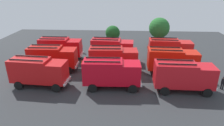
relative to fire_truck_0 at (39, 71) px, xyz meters
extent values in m
plane|color=#2D3033|center=(9.00, 4.97, -2.15)|extent=(55.20, 55.20, 0.00)
cube|color=red|center=(2.44, -0.18, -0.05)|extent=(2.37, 2.65, 2.60)
cube|color=#8C9EAD|center=(3.49, -0.25, 0.26)|extent=(0.23, 2.13, 1.46)
cube|color=red|center=(-1.05, 0.08, 0.10)|extent=(4.97, 2.84, 2.90)
cube|color=black|center=(-1.00, 0.76, 1.67)|extent=(4.32, 0.43, 0.12)
cube|color=black|center=(-1.10, -0.61, 1.67)|extent=(4.32, 0.43, 0.12)
cube|color=silver|center=(3.64, -0.26, -1.20)|extent=(0.37, 2.38, 0.28)
cylinder|color=black|center=(2.73, 1.01, -1.60)|extent=(1.12, 0.43, 1.10)
cylinder|color=black|center=(2.56, -1.39, -1.60)|extent=(1.12, 0.43, 1.10)
cylinder|color=black|center=(-2.16, 1.36, -1.60)|extent=(1.12, 0.43, 1.10)
cylinder|color=black|center=(-2.33, -1.03, -1.60)|extent=(1.12, 0.43, 1.10)
cube|color=red|center=(11.65, 0.16, -0.05)|extent=(2.26, 2.55, 2.60)
cube|color=#8C9EAD|center=(12.70, 0.19, 0.26)|extent=(0.13, 2.13, 1.46)
cube|color=red|center=(8.15, 0.07, 0.10)|extent=(4.86, 2.62, 2.90)
cube|color=black|center=(8.13, 0.76, 1.67)|extent=(4.32, 0.23, 0.12)
cube|color=black|center=(8.16, -0.61, 1.67)|extent=(4.32, 0.23, 0.12)
cube|color=silver|center=(12.85, 0.19, -1.20)|extent=(0.26, 2.38, 0.28)
cylinder|color=black|center=(11.82, 1.36, -1.60)|extent=(1.11, 0.38, 1.10)
cylinder|color=black|center=(11.88, -1.04, -1.60)|extent=(1.11, 0.38, 1.10)
cylinder|color=black|center=(6.92, 1.24, -1.60)|extent=(1.11, 0.38, 1.10)
cylinder|color=black|center=(6.98, -1.15, -1.60)|extent=(1.11, 0.38, 1.10)
cube|color=red|center=(20.35, -0.25, -0.05)|extent=(2.25, 2.55, 2.60)
cube|color=#8C9EAD|center=(21.40, -0.27, 0.26)|extent=(0.13, 2.13, 1.46)
cube|color=red|center=(16.86, -0.17, 0.10)|extent=(4.85, 2.61, 2.90)
cube|color=black|center=(16.87, 0.52, 1.67)|extent=(4.32, 0.22, 0.12)
cube|color=black|center=(16.84, -0.86, 1.67)|extent=(4.32, 0.22, 0.12)
cube|color=silver|center=(21.55, -0.28, -1.20)|extent=(0.25, 2.38, 0.28)
cylinder|color=black|center=(20.58, 0.95, -1.60)|extent=(1.11, 0.37, 1.10)
cylinder|color=black|center=(20.53, -1.45, -1.60)|extent=(1.11, 0.37, 1.10)
cylinder|color=black|center=(15.68, 1.05, -1.60)|extent=(1.11, 0.37, 1.10)
cylinder|color=black|center=(15.63, -1.34, -1.60)|extent=(1.11, 0.37, 1.10)
cube|color=red|center=(2.53, 5.04, -0.05)|extent=(2.24, 2.54, 2.60)
cube|color=#8C9EAD|center=(3.58, 5.05, 0.26)|extent=(0.12, 2.13, 1.46)
cube|color=red|center=(-0.97, 4.98, 0.10)|extent=(4.84, 2.58, 2.90)
cube|color=black|center=(-0.98, 5.66, 1.67)|extent=(4.32, 0.19, 0.12)
cube|color=black|center=(-0.96, 4.29, 1.67)|extent=(4.32, 0.19, 0.12)
cube|color=silver|center=(3.73, 5.06, -1.20)|extent=(0.24, 2.38, 0.28)
cylinder|color=black|center=(2.71, 6.24, -1.60)|extent=(1.11, 0.37, 1.10)
cylinder|color=black|center=(2.75, 3.84, -1.60)|extent=(1.11, 0.37, 1.10)
cylinder|color=black|center=(-2.19, 6.16, -1.60)|extent=(1.11, 0.37, 1.10)
cylinder|color=black|center=(-2.15, 3.76, -1.60)|extent=(1.11, 0.37, 1.10)
cube|color=red|center=(11.60, 5.21, -0.05)|extent=(2.29, 2.58, 2.60)
cube|color=#8C9EAD|center=(12.65, 5.25, 0.26)|extent=(0.15, 2.13, 1.46)
cube|color=red|center=(8.10, 5.09, 0.10)|extent=(4.88, 2.67, 2.90)
cube|color=black|center=(8.08, 5.77, 1.67)|extent=(4.32, 0.27, 0.12)
cube|color=black|center=(8.13, 4.40, 1.67)|extent=(4.32, 0.27, 0.12)
cube|color=silver|center=(12.80, 5.25, -1.20)|extent=(0.28, 2.38, 0.28)
cylinder|color=black|center=(11.76, 6.42, -1.60)|extent=(1.11, 0.39, 1.10)
cylinder|color=black|center=(11.84, 4.02, -1.60)|extent=(1.11, 0.39, 1.10)
cylinder|color=black|center=(6.86, 6.24, -1.60)|extent=(1.11, 0.39, 1.10)
cylinder|color=black|center=(6.95, 3.85, -1.60)|extent=(1.11, 0.39, 1.10)
cube|color=red|center=(20.14, 4.79, -0.05)|extent=(2.27, 2.56, 2.60)
cube|color=#8C9EAD|center=(21.19, 4.76, 0.26)|extent=(0.14, 2.13, 1.46)
cube|color=red|center=(16.64, 4.89, 0.10)|extent=(4.87, 2.63, 2.90)
cube|color=black|center=(16.66, 5.57, 1.67)|extent=(4.32, 0.24, 0.12)
cube|color=black|center=(16.62, 4.20, 1.67)|extent=(4.32, 0.24, 0.12)
cube|color=silver|center=(21.34, 4.76, -1.20)|extent=(0.26, 2.38, 0.28)
cylinder|color=black|center=(20.37, 5.99, -1.60)|extent=(1.11, 0.38, 1.10)
cylinder|color=black|center=(20.31, 3.59, -1.60)|extent=(1.11, 0.38, 1.10)
cylinder|color=black|center=(15.47, 6.12, -1.60)|extent=(1.11, 0.38, 1.10)
cylinder|color=black|center=(15.41, 3.72, -1.60)|extent=(1.11, 0.38, 1.10)
cube|color=red|center=(2.25, 9.80, -0.05)|extent=(2.22, 2.52, 2.60)
cube|color=#8C9EAD|center=(3.30, 9.81, 0.26)|extent=(0.10, 2.13, 1.46)
cube|color=red|center=(-1.25, 9.77, 0.10)|extent=(4.82, 2.54, 2.90)
cube|color=black|center=(-1.25, 10.46, 1.67)|extent=(4.32, 0.16, 0.12)
cube|color=black|center=(-1.24, 9.08, 1.67)|extent=(4.32, 0.16, 0.12)
cube|color=silver|center=(3.45, 9.81, -1.20)|extent=(0.22, 2.38, 0.28)
cylinder|color=black|center=(2.44, 11.00, -1.60)|extent=(1.10, 0.36, 1.10)
cylinder|color=black|center=(2.46, 8.60, -1.60)|extent=(1.10, 0.36, 1.10)
cylinder|color=black|center=(-2.46, 10.96, -1.60)|extent=(1.10, 0.36, 1.10)
cylinder|color=black|center=(-2.44, 8.56, -1.60)|extent=(1.10, 0.36, 1.10)
cube|color=red|center=(11.17, 9.62, -0.05)|extent=(2.34, 2.62, 2.60)
cube|color=#8C9EAD|center=(12.22, 9.56, 0.26)|extent=(0.20, 2.13, 1.46)
cube|color=red|center=(7.68, 9.82, 0.10)|extent=(4.93, 2.77, 2.90)
cube|color=black|center=(7.72, 10.51, 1.67)|extent=(4.32, 0.37, 0.12)
cube|color=black|center=(7.64, 9.13, 1.67)|extent=(4.32, 0.37, 0.12)
cube|color=silver|center=(12.37, 9.55, -1.20)|extent=(0.34, 2.38, 0.28)
cylinder|color=black|center=(11.44, 10.81, -1.60)|extent=(1.12, 0.41, 1.10)
cylinder|color=black|center=(11.30, 8.41, -1.60)|extent=(1.12, 0.41, 1.10)
cylinder|color=black|center=(6.55, 11.09, -1.60)|extent=(1.12, 0.41, 1.10)
cylinder|color=black|center=(6.41, 8.69, -1.60)|extent=(1.12, 0.41, 1.10)
cube|color=red|center=(20.89, 10.05, -0.05)|extent=(2.29, 2.58, 2.60)
cube|color=#8C9EAD|center=(21.94, 10.01, 0.26)|extent=(0.16, 2.13, 1.46)
cube|color=red|center=(17.40, 10.19, 0.10)|extent=(4.89, 2.68, 2.90)
cube|color=black|center=(17.42, 10.88, 1.67)|extent=(4.32, 0.29, 0.12)
cube|color=black|center=(17.37, 9.50, 1.67)|extent=(4.32, 0.29, 0.12)
cube|color=silver|center=(22.09, 10.01, -1.20)|extent=(0.29, 2.38, 0.28)
cylinder|color=black|center=(21.14, 11.25, -1.60)|extent=(1.11, 0.39, 1.10)
cylinder|color=black|center=(21.05, 8.85, -1.60)|extent=(1.11, 0.39, 1.10)
cylinder|color=black|center=(16.24, 11.43, -1.60)|extent=(1.11, 0.39, 1.10)
cylinder|color=black|center=(16.15, 9.04, -1.60)|extent=(1.11, 0.39, 1.10)
cylinder|color=black|center=(15.38, 13.37, -1.74)|extent=(0.16, 0.16, 0.83)
cylinder|color=black|center=(15.31, 13.57, -1.74)|extent=(0.16, 0.16, 0.83)
cube|color=#B7140F|center=(15.35, 13.47, -0.96)|extent=(0.35, 0.47, 0.72)
sphere|color=tan|center=(15.35, 13.47, -0.48)|extent=(0.23, 0.23, 0.23)
cylinder|color=#B7140F|center=(15.35, 13.47, -0.39)|extent=(0.29, 0.29, 0.07)
cylinder|color=black|center=(-3.69, 7.20, -1.76)|extent=(0.16, 0.16, 0.79)
cylinder|color=black|center=(-3.86, 7.08, -1.76)|extent=(0.16, 0.16, 0.79)
cube|color=orange|center=(-3.77, 7.14, -1.02)|extent=(0.48, 0.43, 0.69)
sphere|color=#9E704C|center=(-3.77, 7.14, -0.56)|extent=(0.22, 0.22, 0.22)
cylinder|color=orange|center=(-3.77, 7.14, -0.47)|extent=(0.28, 0.28, 0.07)
cylinder|color=black|center=(2.54, 13.45, -1.77)|extent=(0.16, 0.16, 0.77)
cylinder|color=black|center=(2.75, 13.47, -1.77)|extent=(0.16, 0.16, 0.77)
cube|color=#B7140F|center=(2.64, 13.46, -1.05)|extent=(0.45, 0.29, 0.67)
sphere|color=brown|center=(2.64, 13.46, -0.61)|extent=(0.22, 0.22, 0.22)
cylinder|color=#B7140F|center=(2.64, 13.46, -0.52)|extent=(0.27, 0.27, 0.07)
cylinder|color=black|center=(23.01, 0.55, -1.76)|extent=(0.16, 0.16, 0.78)
cylinder|color=black|center=(23.20, 0.46, -1.76)|extent=(0.16, 0.16, 0.78)
cube|color=black|center=(23.11, 0.51, -1.03)|extent=(0.48, 0.40, 0.68)
sphere|color=#9E704C|center=(23.11, 0.51, -0.59)|extent=(0.22, 0.22, 0.22)
cylinder|color=black|center=(23.11, 0.51, -0.50)|extent=(0.28, 0.28, 0.07)
cylinder|color=brown|center=(8.42, 17.02, -1.24)|extent=(0.36, 0.36, 1.82)
sphere|color=#19511E|center=(8.42, 17.02, 0.91)|extent=(2.92, 2.92, 2.92)
cylinder|color=brown|center=(17.61, 16.85, -0.90)|extent=(0.50, 0.50, 2.51)
sphere|color=#236628|center=(17.61, 16.85, 2.06)|extent=(4.02, 4.02, 4.02)
cone|color=#F2600C|center=(3.80, 8.02, -1.84)|extent=(0.43, 0.43, 0.62)
cone|color=#F2600C|center=(16.72, 8.02, -1.78)|extent=(0.52, 0.52, 0.74)
camera|label=1|loc=(10.59, -21.97, 10.28)|focal=31.52mm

